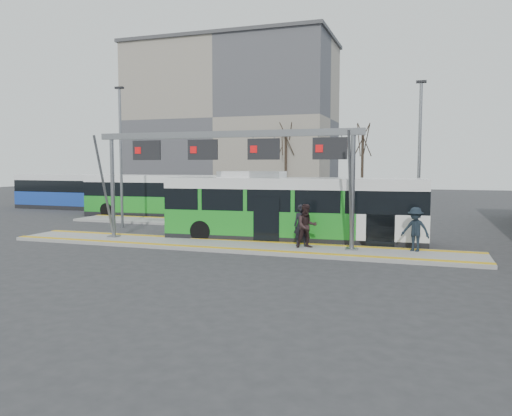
{
  "coord_description": "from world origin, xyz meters",
  "views": [
    {
      "loc": [
        8.42,
        -21.17,
        3.81
      ],
      "look_at": [
        0.23,
        3.0,
        1.58
      ],
      "focal_mm": 35.0,
      "sensor_mm": 36.0,
      "label": 1
    }
  ],
  "objects": [
    {
      "name": "ground",
      "position": [
        0.0,
        0.0,
        0.0
      ],
      "size": [
        120.0,
        120.0,
        0.0
      ],
      "primitive_type": "plane",
      "color": "#2D2D30",
      "rests_on": "ground"
    },
    {
      "name": "lamp_west",
      "position": [
        -8.87,
        4.62,
        4.44
      ],
      "size": [
        0.5,
        0.25,
        8.4
      ],
      "color": "slate",
      "rests_on": "ground"
    },
    {
      "name": "platform_second",
      "position": [
        -4.0,
        8.0,
        0.07
      ],
      "size": [
        20.0,
        3.0,
        0.15
      ],
      "primitive_type": "cube",
      "color": "gray",
      "rests_on": "ground"
    },
    {
      "name": "platform_main",
      "position": [
        0.0,
        0.0,
        0.07
      ],
      "size": [
        22.0,
        3.0,
        0.15
      ],
      "primitive_type": "cube",
      "color": "gray",
      "rests_on": "ground"
    },
    {
      "name": "tree_far",
      "position": [
        -21.08,
        31.48,
        6.71
      ],
      "size": [
        1.4,
        1.4,
        8.85
      ],
      "color": "#382B21",
      "rests_on": "ground"
    },
    {
      "name": "gantry",
      "position": [
        -0.35,
        0.25,
        4.3
      ],
      "size": [
        13.0,
        1.68,
        5.2
      ],
      "color": "slate",
      "rests_on": "platform_main"
    },
    {
      "name": "tactile_second",
      "position": [
        -4.0,
        9.15,
        0.16
      ],
      "size": [
        20.0,
        0.35,
        0.02
      ],
      "color": "gold",
      "rests_on": "platform_second"
    },
    {
      "name": "passenger_b",
      "position": [
        3.54,
        0.16,
        1.11
      ],
      "size": [
        1.17,
        1.08,
        1.93
      ],
      "primitive_type": "imported",
      "rotation": [
        0.0,
        0.0,
        0.48
      ],
      "color": "black",
      "rests_on": "platform_main"
    },
    {
      "name": "lamp_east",
      "position": [
        8.11,
        5.4,
        4.23
      ],
      "size": [
        0.5,
        0.25,
        7.98
      ],
      "color": "slate",
      "rests_on": "ground"
    },
    {
      "name": "tactile_main",
      "position": [
        0.0,
        0.0,
        0.16
      ],
      "size": [
        22.0,
        2.65,
        0.02
      ],
      "color": "gold",
      "rests_on": "platform_main"
    },
    {
      "name": "bg_bus_blue",
      "position": [
        -19.79,
        14.27,
        1.46
      ],
      "size": [
        11.42,
        2.78,
        2.96
      ],
      "rotation": [
        0.0,
        0.0,
        -0.02
      ],
      "color": "black",
      "rests_on": "ground"
    },
    {
      "name": "apartment_block",
      "position": [
        -14.0,
        36.0,
        9.21
      ],
      "size": [
        24.5,
        12.5,
        18.4
      ],
      "color": "gray",
      "rests_on": "ground"
    },
    {
      "name": "passenger_a",
      "position": [
        3.22,
        0.5,
        1.09
      ],
      "size": [
        0.76,
        0.58,
        1.88
      ],
      "primitive_type": "imported",
      "rotation": [
        0.0,
        0.0,
        0.21
      ],
      "color": "black",
      "rests_on": "platform_main"
    },
    {
      "name": "tree_left",
      "position": [
        -5.54,
        29.8,
        6.42
      ],
      "size": [
        1.4,
        1.4,
        8.46
      ],
      "color": "#382B21",
      "rests_on": "ground"
    },
    {
      "name": "bg_bus_green",
      "position": [
        -9.39,
        11.12,
        1.5
      ],
      "size": [
        12.29,
        3.38,
        3.03
      ],
      "rotation": [
        0.0,
        0.0,
        0.07
      ],
      "color": "black",
      "rests_on": "ground"
    },
    {
      "name": "passenger_c",
      "position": [
        8.09,
        0.76,
        1.08
      ],
      "size": [
        1.37,
        1.06,
        1.87
      ],
      "primitive_type": "imported",
      "rotation": [
        0.0,
        0.0,
        -0.34
      ],
      "color": "black",
      "rests_on": "platform_main"
    },
    {
      "name": "hero_bus",
      "position": [
        2.26,
        2.64,
        1.59
      ],
      "size": [
        12.77,
        3.54,
        3.47
      ],
      "rotation": [
        0.0,
        0.0,
        0.07
      ],
      "color": "black",
      "rests_on": "ground"
    },
    {
      "name": "tree_mid",
      "position": [
        2.35,
        30.34,
        6.24
      ],
      "size": [
        1.4,
        1.4,
        8.23
      ],
      "color": "#382B21",
      "rests_on": "ground"
    }
  ]
}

